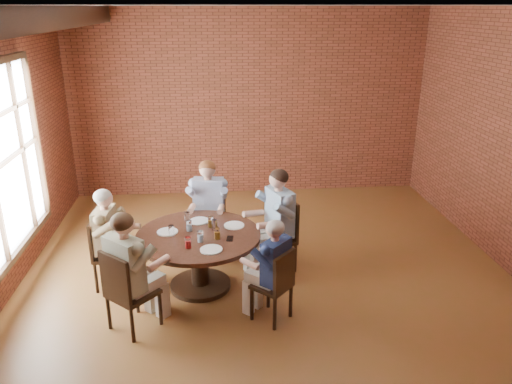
{
  "coord_description": "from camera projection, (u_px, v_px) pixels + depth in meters",
  "views": [
    {
      "loc": [
        -0.7,
        -5.63,
        3.4
      ],
      "look_at": [
        -0.09,
        1.0,
        0.9
      ],
      "focal_mm": 35.0,
      "sensor_mm": 36.0,
      "label": 1
    }
  ],
  "objects": [
    {
      "name": "diner_a",
      "position": [
        275.0,
        221.0,
        6.63
      ],
      "size": [
        0.87,
        0.8,
        1.42
      ],
      "primitive_type": null,
      "rotation": [
        0.0,
        0.0,
        -1.2
      ],
      "color": "#386393",
      "rests_on": "floor"
    },
    {
      "name": "plate_a",
      "position": [
        234.0,
        225.0,
        6.38
      ],
      "size": [
        0.26,
        0.26,
        0.01
      ],
      "primitive_type": "cylinder",
      "color": "white",
      "rests_on": "dining_table"
    },
    {
      "name": "plate_b",
      "position": [
        199.0,
        221.0,
        6.52
      ],
      "size": [
        0.26,
        0.26,
        0.01
      ],
      "primitive_type": "cylinder",
      "color": "white",
      "rests_on": "dining_table"
    },
    {
      "name": "smartphone",
      "position": [
        230.0,
        238.0,
        6.03
      ],
      "size": [
        0.09,
        0.16,
        0.01
      ],
      "primitive_type": "cube",
      "rotation": [
        0.0,
        0.0,
        -0.13
      ],
      "color": "black",
      "rests_on": "dining_table"
    },
    {
      "name": "glass_a",
      "position": [
        215.0,
        225.0,
        6.25
      ],
      "size": [
        0.07,
        0.07,
        0.14
      ],
      "primitive_type": "cylinder",
      "color": "white",
      "rests_on": "dining_table"
    },
    {
      "name": "glass_e",
      "position": [
        171.0,
        231.0,
        6.08
      ],
      "size": [
        0.07,
        0.07,
        0.14
      ],
      "primitive_type": "cylinder",
      "color": "white",
      "rests_on": "dining_table"
    },
    {
      "name": "chair_e",
      "position": [
        277.0,
        283.0,
        5.58
      ],
      "size": [
        0.54,
        0.54,
        0.88
      ],
      "rotation": [
        0.0,
        0.0,
        3.97
      ],
      "color": "black",
      "rests_on": "floor"
    },
    {
      "name": "ceiling_beam",
      "position": [
        38.0,
        19.0,
        5.14
      ],
      "size": [
        0.22,
        6.9,
        0.26
      ],
      "primitive_type": "cube",
      "color": "black",
      "rests_on": "ceiling"
    },
    {
      "name": "glass_d",
      "position": [
        189.0,
        226.0,
        6.22
      ],
      "size": [
        0.07,
        0.07,
        0.14
      ],
      "primitive_type": "cylinder",
      "color": "white",
      "rests_on": "dining_table"
    },
    {
      "name": "diner_c",
      "position": [
        111.0,
        239.0,
        6.23
      ],
      "size": [
        0.7,
        0.59,
        1.32
      ],
      "primitive_type": null,
      "rotation": [
        0.0,
        0.0,
        1.45
      ],
      "color": "brown",
      "rests_on": "floor"
    },
    {
      "name": "ceiling",
      "position": [
        273.0,
        5.0,
        5.31
      ],
      "size": [
        7.0,
        7.0,
        0.0
      ],
      "primitive_type": "plane",
      "rotation": [
        3.14,
        0.0,
        0.0
      ],
      "color": "silver",
      "rests_on": "wall_back"
    },
    {
      "name": "diner_e",
      "position": [
        272.0,
        271.0,
        5.57
      ],
      "size": [
        0.74,
        0.74,
        1.24
      ],
      "primitive_type": null,
      "rotation": [
        0.0,
        0.0,
        3.97
      ],
      "color": "#182143",
      "rests_on": "floor"
    },
    {
      "name": "glass_b",
      "position": [
        211.0,
        222.0,
        6.34
      ],
      "size": [
        0.07,
        0.07,
        0.14
      ],
      "primitive_type": "cylinder",
      "color": "white",
      "rests_on": "dining_table"
    },
    {
      "name": "diner_d",
      "position": [
        131.0,
        272.0,
        5.39
      ],
      "size": [
        0.89,
        0.9,
        1.4
      ],
      "primitive_type": null,
      "rotation": [
        0.0,
        0.0,
        2.4
      ],
      "color": "tan",
      "rests_on": "floor"
    },
    {
      "name": "window",
      "position": [
        6.0,
        160.0,
        6.02
      ],
      "size": [
        0.1,
        2.16,
        2.36
      ],
      "color": "white",
      "rests_on": "wall_left"
    },
    {
      "name": "glass_h",
      "position": [
        217.0,
        234.0,
        6.01
      ],
      "size": [
        0.07,
        0.07,
        0.14
      ],
      "primitive_type": "cylinder",
      "color": "white",
      "rests_on": "dining_table"
    },
    {
      "name": "diner_b",
      "position": [
        208.0,
        208.0,
        7.09
      ],
      "size": [
        0.64,
        0.75,
        1.38
      ],
      "primitive_type": null,
      "rotation": [
        0.0,
        0.0,
        -0.13
      ],
      "color": "#848DA8",
      "rests_on": "floor"
    },
    {
      "name": "dining_table",
      "position": [
        199.0,
        250.0,
        6.24
      ],
      "size": [
        1.54,
        1.54,
        0.75
      ],
      "color": "black",
      "rests_on": "floor"
    },
    {
      "name": "chair_b",
      "position": [
        210.0,
        217.0,
        7.24
      ],
      "size": [
        0.5,
        0.5,
        0.96
      ],
      "rotation": [
        0.0,
        0.0,
        -0.13
      ],
      "color": "black",
      "rests_on": "floor"
    },
    {
      "name": "floor",
      "position": [
        270.0,
        283.0,
        6.5
      ],
      "size": [
        7.0,
        7.0,
        0.0
      ],
      "primitive_type": "plane",
      "color": "brown",
      "rests_on": "ground"
    },
    {
      "name": "chair_a",
      "position": [
        281.0,
        232.0,
        6.73
      ],
      "size": [
        0.61,
        0.61,
        0.98
      ],
      "rotation": [
        0.0,
        0.0,
        -1.2
      ],
      "color": "black",
      "rests_on": "floor"
    },
    {
      "name": "plate_d",
      "position": [
        211.0,
        250.0,
        5.75
      ],
      "size": [
        0.26,
        0.26,
        0.01
      ],
      "primitive_type": "cylinder",
      "color": "white",
      "rests_on": "dining_table"
    },
    {
      "name": "chair_d",
      "position": [
        125.0,
        289.0,
        5.38
      ],
      "size": [
        0.65,
        0.65,
        0.97
      ],
      "rotation": [
        0.0,
        0.0,
        2.4
      ],
      "color": "black",
      "rests_on": "floor"
    },
    {
      "name": "glass_c",
      "position": [
        187.0,
        217.0,
        6.48
      ],
      "size": [
        0.07,
        0.07,
        0.14
      ],
      "primitive_type": "cylinder",
      "color": "white",
      "rests_on": "dining_table"
    },
    {
      "name": "wall_front",
      "position": [
        350.0,
        347.0,
        2.64
      ],
      "size": [
        7.0,
        0.0,
        7.0
      ],
      "primitive_type": "plane",
      "rotation": [
        -1.57,
        0.0,
        0.0
      ],
      "color": "brown",
      "rests_on": "ground"
    },
    {
      "name": "plate_c",
      "position": [
        167.0,
        232.0,
        6.2
      ],
      "size": [
        0.26,
        0.26,
        0.01
      ],
      "primitive_type": "cylinder",
      "color": "white",
      "rests_on": "dining_table"
    },
    {
      "name": "glass_g",
      "position": [
        200.0,
        236.0,
        5.94
      ],
      "size": [
        0.07,
        0.07,
        0.14
      ],
      "primitive_type": "cylinder",
      "color": "white",
      "rests_on": "dining_table"
    },
    {
      "name": "chair_c",
      "position": [
        106.0,
        250.0,
        6.28
      ],
      "size": [
        0.47,
        0.47,
        0.93
      ],
      "rotation": [
        0.0,
        0.0,
        1.45
      ],
      "color": "black",
      "rests_on": "floor"
    },
    {
      "name": "glass_f",
      "position": [
        188.0,
        243.0,
        5.78
      ],
      "size": [
        0.07,
        0.07,
        0.14
      ],
      "primitive_type": "cylinder",
      "color": "white",
      "rests_on": "dining_table"
    },
    {
      "name": "wall_back",
      "position": [
        249.0,
        104.0,
        9.17
      ],
      "size": [
        7.0,
        0.0,
        7.0
      ],
      "primitive_type": "plane",
      "rotation": [
        1.57,
        0.0,
        0.0
      ],
      "color": "brown",
      "rests_on": "ground"
    }
  ]
}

